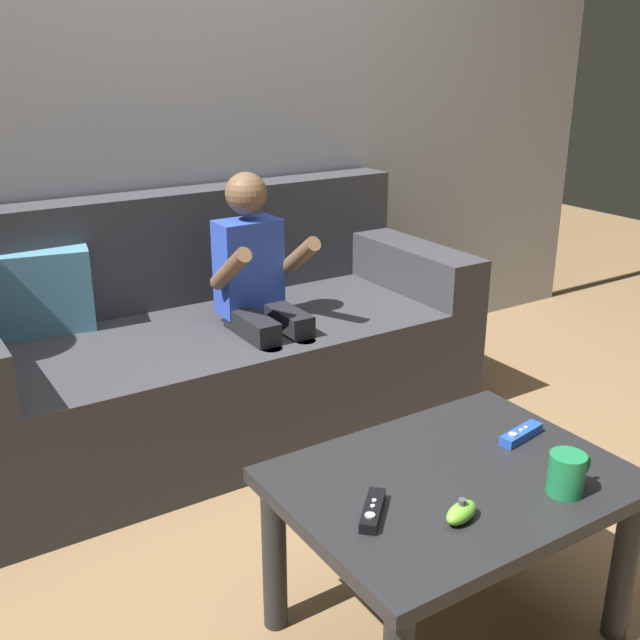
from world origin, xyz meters
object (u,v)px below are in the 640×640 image
Objects in this scene: game_remote_blue_near_edge at (521,434)px; nunchuk_lime at (461,512)px; couch at (211,351)px; coffee_mug at (567,473)px; person_seated_on_couch at (261,294)px; coffee_table at (451,504)px; game_remote_black_far_corner at (373,510)px.

nunchuk_lime reaches higher than game_remote_blue_near_edge.
couch is at bearing 102.67° from game_remote_blue_near_edge.
coffee_mug is at bearing -113.85° from game_remote_blue_near_edge.
game_remote_blue_near_edge is at bearing -81.50° from person_seated_on_couch.
coffee_table is (0.02, -1.29, 0.06)m from couch.
game_remote_blue_near_edge is at bearing -77.33° from couch.
game_remote_blue_near_edge is (0.16, -1.07, -0.10)m from person_seated_on_couch.
coffee_mug reaches higher than game_remote_blue_near_edge.
game_remote_black_far_corner reaches higher than coffee_table.
person_seated_on_couch is (0.12, -0.18, 0.25)m from couch.
game_remote_blue_near_edge and game_remote_black_far_corner have the same top height.
person_seated_on_couch is at bearing 98.50° from game_remote_blue_near_edge.
couch reaches higher than game_remote_blue_near_edge.
coffee_mug is at bearing -82.96° from couch.
nunchuk_lime reaches higher than game_remote_black_far_corner.
nunchuk_lime is at bearing -38.39° from game_remote_black_far_corner.
couch is 1.44m from nunchuk_lime.
game_remote_black_far_corner is (-0.14, 0.11, -0.01)m from nunchuk_lime.
game_remote_blue_near_edge is at bearing 7.33° from game_remote_black_far_corner.
game_remote_black_far_corner is 0.44m from coffee_mug.
coffee_table is at bearing 5.97° from game_remote_black_far_corner.
couch is 1.49m from coffee_mug.
game_remote_black_far_corner is (-0.25, -0.03, 0.09)m from coffee_table.
coffee_mug reaches higher than nunchuk_lime.
person_seated_on_couch is 1.19m from game_remote_black_far_corner.
couch is 1.34m from game_remote_black_far_corner.
game_remote_blue_near_edge is 0.51m from game_remote_black_far_corner.
person_seated_on_couch is 1.13m from coffee_table.
person_seated_on_couch is 1.23× the size of coffee_table.
coffee_table is (-0.10, -1.11, -0.19)m from person_seated_on_couch.
couch reaches higher than game_remote_black_far_corner.
couch is at bearing 86.60° from nunchuk_lime.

